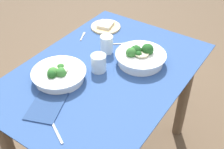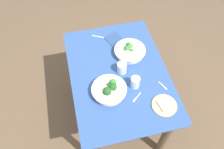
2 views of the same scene
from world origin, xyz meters
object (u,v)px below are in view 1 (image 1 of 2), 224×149
at_px(table_knife_left, 54,127).
at_px(napkin_folded_upper, 47,105).
at_px(fork_by_near_bowl, 83,36).
at_px(bread_side_plate, 106,26).
at_px(water_glass_side, 99,63).
at_px(broccoli_bowl_near, 140,57).
at_px(broccoli_bowl_far, 59,75).
at_px(water_glass_center, 107,44).
at_px(fork_by_far_bowl, 120,44).

height_order(table_knife_left, napkin_folded_upper, napkin_folded_upper).
bearing_deg(fork_by_near_bowl, bread_side_plate, -41.69).
bearing_deg(water_glass_side, table_knife_left, -169.67).
relative_size(fork_by_near_bowl, napkin_folded_upper, 0.43).
height_order(broccoli_bowl_near, fork_by_near_bowl, broccoli_bowl_near).
bearing_deg(broccoli_bowl_far, fork_by_near_bowl, 22.83).
height_order(broccoli_bowl_near, water_glass_center, broccoli_bowl_near).
height_order(water_glass_side, table_knife_left, water_glass_side).
xyz_separation_m(water_glass_side, napkin_folded_upper, (-0.35, 0.04, -0.04)).
distance_m(fork_by_far_bowl, table_knife_left, 0.71).
height_order(broccoli_bowl_far, broccoli_bowl_near, broccoli_bowl_near).
bearing_deg(broccoli_bowl_far, water_glass_side, -33.74).
relative_size(broccoli_bowl_near, table_knife_left, 1.38).
bearing_deg(fork_by_near_bowl, broccoli_bowl_far, 179.31).
bearing_deg(fork_by_far_bowl, broccoli_bowl_far, -137.70).
relative_size(bread_side_plate, water_glass_center, 1.88).
xyz_separation_m(water_glass_center, fork_by_near_bowl, (0.06, 0.22, -0.05)).
xyz_separation_m(fork_by_far_bowl, napkin_folded_upper, (-0.62, -0.01, 0.00)).
bearing_deg(bread_side_plate, table_knife_left, -159.30).
bearing_deg(fork_by_far_bowl, fork_by_near_bowl, 153.89).
bearing_deg(napkin_folded_upper, broccoli_bowl_near, -19.30).
xyz_separation_m(broccoli_bowl_near, fork_by_far_bowl, (0.09, 0.19, -0.04)).
xyz_separation_m(broccoli_bowl_far, broccoli_bowl_near, (0.36, -0.27, 0.01)).
height_order(broccoli_bowl_near, bread_side_plate, broccoli_bowl_near).
bearing_deg(water_glass_center, broccoli_bowl_far, 171.10).
xyz_separation_m(water_glass_center, water_glass_side, (-0.17, -0.06, -0.00)).
distance_m(broccoli_bowl_near, fork_by_near_bowl, 0.44).
relative_size(water_glass_side, fork_by_near_bowl, 1.03).
bearing_deg(fork_by_far_bowl, napkin_folded_upper, -127.94).
bearing_deg(water_glass_center, napkin_folded_upper, -177.08).
bearing_deg(broccoli_bowl_far, bread_side_plate, 11.21).
bearing_deg(water_glass_center, bread_side_plate, 36.52).
distance_m(bread_side_plate, water_glass_side, 0.45).
bearing_deg(bread_side_plate, fork_by_far_bowl, -122.04).
relative_size(broccoli_bowl_near, bread_side_plate, 1.44).
xyz_separation_m(broccoli_bowl_near, table_knife_left, (-0.61, 0.07, -0.04)).
distance_m(broccoli_bowl_near, napkin_folded_upper, 0.56).
height_order(bread_side_plate, water_glass_center, water_glass_center).
relative_size(broccoli_bowl_far, fork_by_near_bowl, 3.01).
xyz_separation_m(bread_side_plate, fork_by_far_bowl, (-0.12, -0.18, -0.01)).
bearing_deg(bread_side_plate, broccoli_bowl_far, -168.79).
relative_size(broccoli_bowl_far, water_glass_center, 2.71).
distance_m(broccoli_bowl_far, table_knife_left, 0.32).
bearing_deg(broccoli_bowl_far, napkin_folded_upper, -155.07).
xyz_separation_m(broccoli_bowl_near, water_glass_side, (-0.18, 0.15, 0.01)).
distance_m(broccoli_bowl_far, broccoli_bowl_near, 0.45).
relative_size(broccoli_bowl_near, fork_by_far_bowl, 3.16).
bearing_deg(broccoli_bowl_near, broccoli_bowl_far, 143.42).
distance_m(bread_side_plate, water_glass_center, 0.28).
distance_m(water_glass_side, fork_by_far_bowl, 0.28).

